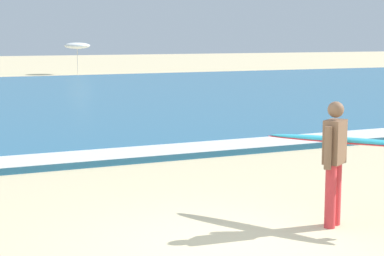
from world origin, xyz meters
TOP-DOWN VIEW (x-y plane):
  - ground_plane at (0.00, 0.00)m, footprint 160.00×160.00m
  - sea at (0.00, 19.47)m, footprint 120.00×28.00m
  - surf_foam at (0.00, 6.07)m, footprint 120.00×1.23m
  - surfer_with_board at (1.85, 0.39)m, footprint 1.56×2.31m
  - beach_umbrella_3 at (7.37, 37.08)m, footprint 1.76×1.76m

SIDE VIEW (x-z plane):
  - ground_plane at x=0.00m, z-range 0.00..0.00m
  - sea at x=0.00m, z-range 0.00..0.14m
  - surf_foam at x=0.00m, z-range 0.14..0.15m
  - surfer_with_board at x=1.85m, z-range 0.16..1.89m
  - beach_umbrella_3 at x=7.37m, z-range 0.86..3.02m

